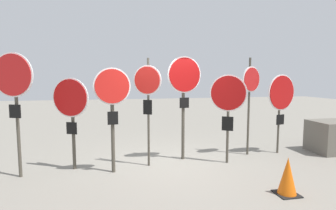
# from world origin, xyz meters

# --- Properties ---
(ground_plane) EXTENTS (40.00, 40.00, 0.00)m
(ground_plane) POSITION_xyz_m (0.00, 0.00, 0.00)
(ground_plane) COLOR gray
(stop_sign_0) EXTENTS (0.84, 0.35, 2.55)m
(stop_sign_0) POSITION_xyz_m (-3.19, -0.25, 1.89)
(stop_sign_0) COLOR #474238
(stop_sign_0) RESTS_ON ground
(stop_sign_1) EXTENTS (0.79, 0.39, 2.05)m
(stop_sign_1) POSITION_xyz_m (-2.17, 0.02, 1.45)
(stop_sign_1) COLOR #474238
(stop_sign_1) RESTS_ON ground
(stop_sign_2) EXTENTS (0.77, 0.18, 2.26)m
(stop_sign_2) POSITION_xyz_m (-1.28, -0.36, 1.59)
(stop_sign_2) COLOR #474238
(stop_sign_2) RESTS_ON ground
(stop_sign_3) EXTENTS (0.59, 0.36, 2.49)m
(stop_sign_3) POSITION_xyz_m (-0.50, -0.08, 1.77)
(stop_sign_3) COLOR #474238
(stop_sign_3) RESTS_ON ground
(stop_sign_4) EXTENTS (0.87, 0.21, 2.56)m
(stop_sign_4) POSITION_xyz_m (0.44, 0.23, 1.85)
(stop_sign_4) COLOR #474238
(stop_sign_4) RESTS_ON ground
(stop_sign_5) EXTENTS (0.75, 0.48, 2.12)m
(stop_sign_5) POSITION_xyz_m (1.38, -0.25, 1.54)
(stop_sign_5) COLOR #474238
(stop_sign_5) RESTS_ON ground
(stop_sign_6) EXTENTS (0.62, 0.29, 2.57)m
(stop_sign_6) POSITION_xyz_m (2.25, 0.28, 1.79)
(stop_sign_6) COLOR #474238
(stop_sign_6) RESTS_ON ground
(stop_sign_7) EXTENTS (0.93, 0.29, 2.14)m
(stop_sign_7) POSITION_xyz_m (3.13, 0.25, 1.55)
(stop_sign_7) COLOR #474238
(stop_sign_7) RESTS_ON ground
(traffic_cone_0) EXTENTS (0.38, 0.38, 0.67)m
(traffic_cone_0) POSITION_xyz_m (1.70, -2.06, 0.33)
(traffic_cone_0) COLOR black
(traffic_cone_0) RESTS_ON ground
(storage_crate) EXTENTS (1.08, 0.90, 0.87)m
(storage_crate) POSITION_xyz_m (4.62, 0.07, 0.43)
(storage_crate) COLOR #605B51
(storage_crate) RESTS_ON ground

